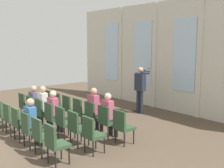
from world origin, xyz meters
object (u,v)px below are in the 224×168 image
(chair_r0_c0, at_px, (51,101))
(audience_r0_c4, at_px, (95,107))
(chair_r1_c6, at_px, (92,133))
(chair_r2_c6, at_px, (55,142))
(chair_r1_c3, at_px, (52,116))
(chair_r1_c5, at_px, (77,126))
(audience_r1_c3, at_px, (55,109))
(chair_r2_c5, at_px, (41,134))
(audience_r1_c2, at_px, (44,105))
(audience_r2_c4, at_px, (32,120))
(chair_r2_c4, at_px, (30,127))
(chair_r2_c3, at_px, (20,122))
(chair_r1_c2, at_px, (42,112))
(chair_r1_c4, at_px, (64,121))
(chair_r0_c5, at_px, (107,120))
(chair_r2_c2, at_px, (11,117))
(chair_r1_c0, at_px, (25,104))
(chair_r2_c1, at_px, (3,112))
(audience_r1_c1, at_px, (35,102))
(chair_r0_c6, at_px, (122,125))
(mic_stand, at_px, (137,103))
(chair_r0_c1, at_px, (60,104))
(chair_r0_c3, at_px, (80,111))
(chair_r0_c2, at_px, (69,107))
(chair_r1_c1, at_px, (33,108))
(audience_r0_c5, at_px, (109,113))
(chair_r0_c4, at_px, (93,115))
(speaker, at_px, (140,86))

(chair_r0_c0, relative_size, audience_r0_c4, 0.69)
(chair_r1_c6, bearing_deg, chair_r2_c6, -90.00)
(chair_r1_c3, xyz_separation_m, chair_r1_c5, (1.36, 0.00, 0.00))
(audience_r1_c3, relative_size, chair_r2_c5, 1.38)
(audience_r1_c2, xyz_separation_m, audience_r2_c4, (1.36, -1.00, -0.03))
(chair_r1_c3, bearing_deg, chair_r2_c4, -55.78)
(chair_r2_c3, distance_m, audience_r2_c4, 0.71)
(chair_r1_c2, relative_size, chair_r1_c4, 1.00)
(chair_r1_c2, xyz_separation_m, chair_r2_c5, (2.04, -1.00, 0.00))
(chair_r2_c6, bearing_deg, chair_r0_c5, 108.78)
(chair_r1_c2, xyz_separation_m, chair_r2_c2, (0.00, -1.00, 0.00))
(chair_r1_c0, height_order, chair_r2_c1, same)
(audience_r2_c4, bearing_deg, chair_r2_c1, -177.67)
(audience_r1_c1, bearing_deg, chair_r2_c6, -17.67)
(chair_r2_c1, xyz_separation_m, chair_r2_c3, (1.36, 0.00, 0.00))
(chair_r0_c6, height_order, chair_r1_c6, same)
(audience_r1_c2, bearing_deg, chair_r0_c5, 24.27)
(chair_r2_c1, bearing_deg, chair_r2_c5, 0.00)
(mic_stand, height_order, chair_r0_c1, mic_stand)
(chair_r0_c3, height_order, audience_r1_c2, audience_r1_c2)
(audience_r2_c4, bearing_deg, chair_r2_c4, -90.00)
(chair_r2_c6, bearing_deg, chair_r1_c6, 90.00)
(chair_r0_c2, height_order, chair_r2_c5, same)
(chair_r0_c5, bearing_deg, chair_r0_c6, 0.00)
(chair_r0_c1, distance_m, chair_r1_c3, 1.69)
(chair_r1_c1, bearing_deg, audience_r0_c5, 21.70)
(audience_r0_c5, xyz_separation_m, chair_r2_c4, (-0.68, -2.08, -0.19))
(chair_r0_c5, height_order, audience_r0_c5, audience_r0_c5)
(chair_r1_c0, bearing_deg, chair_r0_c4, 20.18)
(audience_r0_c4, xyz_separation_m, chair_r1_c2, (-1.36, -1.08, -0.22))
(chair_r2_c3, bearing_deg, chair_r1_c5, 36.32)
(chair_r0_c5, distance_m, chair_r2_c1, 3.37)
(mic_stand, xyz_separation_m, chair_r2_c6, (2.41, -4.90, 0.20))
(chair_r1_c0, relative_size, chair_r1_c6, 1.00)
(chair_r0_c3, relative_size, audience_r2_c4, 0.73)
(chair_r0_c2, relative_size, audience_r2_c4, 0.73)
(audience_r1_c2, xyz_separation_m, chair_r1_c3, (0.68, -0.08, -0.21))
(chair_r2_c4, bearing_deg, chair_r2_c2, 180.00)
(chair_r1_c0, bearing_deg, chair_r2_c4, -20.18)
(chair_r0_c3, distance_m, chair_r0_c4, 0.68)
(chair_r2_c4, bearing_deg, chair_r0_c0, 143.68)
(speaker, relative_size, chair_r1_c6, 1.90)
(chair_r2_c1, bearing_deg, audience_r1_c1, 90.00)
(chair_r2_c5, bearing_deg, audience_r1_c1, 158.29)
(chair_r0_c4, height_order, chair_r1_c1, same)
(chair_r1_c0, xyz_separation_m, chair_r1_c6, (4.08, 0.00, 0.00))
(chair_r0_c3, xyz_separation_m, audience_r1_c1, (-1.36, -0.92, 0.18))
(chair_r0_c4, distance_m, chair_r1_c0, 2.89)
(audience_r1_c1, xyz_separation_m, chair_r1_c2, (0.68, -0.08, -0.18))
(audience_r1_c1, relative_size, chair_r1_c5, 1.37)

